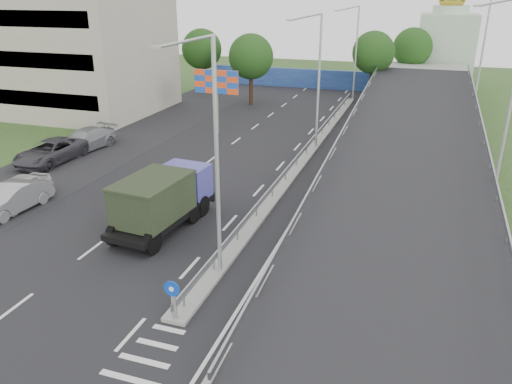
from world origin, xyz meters
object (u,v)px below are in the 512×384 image
at_px(lamp_post_near, 212,149).
at_px(parked_car_b, 12,198).
at_px(church, 446,44).
at_px(billboard, 216,85).
at_px(parked_car_c, 50,152).
at_px(parked_car_a, 17,191).
at_px(sign_bollard, 173,300).
at_px(parked_car_d, 85,140).
at_px(lamp_post_mid, 317,75).
at_px(dump_truck, 163,198).
at_px(lamp_post_far, 355,48).

height_order(lamp_post_near, parked_car_b, lamp_post_near).
bearing_deg(parked_car_b, church, 69.13).
bearing_deg(billboard, parked_car_c, -126.16).
relative_size(lamp_post_near, church, 0.73).
bearing_deg(parked_car_b, billboard, 80.69).
bearing_deg(parked_car_a, church, 59.39).
distance_m(church, parked_car_b, 56.75).
xyz_separation_m(sign_bollard, parked_car_b, (-13.48, 6.36, -0.23)).
relative_size(parked_car_a, parked_car_d, 0.85).
bearing_deg(lamp_post_mid, parked_car_c, -151.53).
bearing_deg(lamp_post_mid, billboard, 167.62).
height_order(sign_bollard, dump_truck, dump_truck).
xyz_separation_m(lamp_post_mid, parked_car_d, (-17.06, -6.08, -4.99)).
bearing_deg(parked_car_a, parked_car_b, -67.15).
bearing_deg(lamp_post_near, lamp_post_far, 90.00).
bearing_deg(parked_car_b, dump_truck, 9.43).
relative_size(lamp_post_mid, church, 0.73).
xyz_separation_m(sign_bollard, lamp_post_mid, (0.11, 23.83, 4.77)).
bearing_deg(parked_car_c, lamp_post_far, 60.80).
bearing_deg(billboard, lamp_post_far, 63.16).
distance_m(lamp_post_near, billboard, 23.87).
height_order(sign_bollard, parked_car_b, sign_bollard).
height_order(lamp_post_far, dump_truck, lamp_post_far).
xyz_separation_m(sign_bollard, lamp_post_far, (0.11, 43.83, 4.77)).
xyz_separation_m(lamp_post_mid, parked_car_b, (-13.59, -17.46, -5.00)).
relative_size(lamp_post_near, lamp_post_far, 1.00).
distance_m(dump_truck, parked_car_c, 14.88).
bearing_deg(dump_truck, church, 79.30).
distance_m(dump_truck, parked_car_a, 9.70).
height_order(sign_bollard, billboard, billboard).
bearing_deg(lamp_post_near, dump_truck, 141.96).
xyz_separation_m(lamp_post_far, parked_car_c, (-17.51, -29.50, -4.98)).
xyz_separation_m(billboard, dump_truck, (4.68, -18.54, -2.50)).
height_order(lamp_post_near, church, church).
bearing_deg(parked_car_a, parked_car_c, 110.73).
distance_m(sign_bollard, lamp_post_mid, 24.30).
relative_size(lamp_post_near, lamp_post_mid, 1.00).
height_order(church, parked_car_b, church).
bearing_deg(church, parked_car_c, -122.21).
distance_m(billboard, parked_car_a, 19.48).
height_order(sign_bollard, church, church).
bearing_deg(dump_truck, lamp_post_far, 88.21).
distance_m(lamp_post_far, church, 17.15).
xyz_separation_m(lamp_post_mid, lamp_post_far, (0.00, 20.00, 0.00)).
bearing_deg(parked_car_b, parked_car_d, 110.59).
height_order(parked_car_a, parked_car_d, parked_car_a).
xyz_separation_m(sign_bollard, lamp_post_near, (0.11, 3.83, 4.77)).
xyz_separation_m(parked_car_c, parked_car_d, (0.46, 3.42, -0.01)).
xyz_separation_m(parked_car_b, parked_car_d, (-3.46, 11.38, 0.01)).
relative_size(lamp_post_mid, billboard, 1.83).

